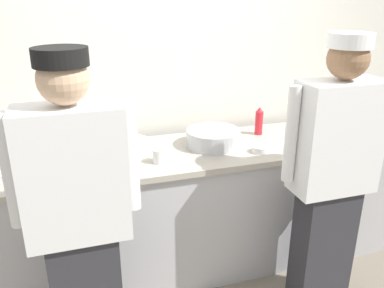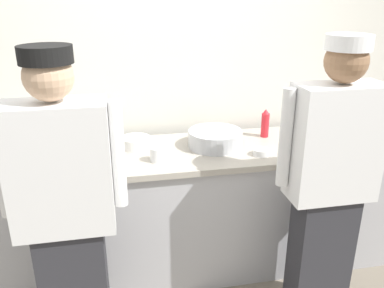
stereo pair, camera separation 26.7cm
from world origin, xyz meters
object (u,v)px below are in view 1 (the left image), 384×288
Objects in this scene: plate_stack_front at (319,133)px; mixing_bowl_steel at (213,138)px; chef_near_left at (79,216)px; deli_cup at (159,156)px; squeeze_bottle_primary at (259,121)px; sheet_tray at (13,165)px; ramekin_green_sauce at (112,166)px; plate_stack_rear at (134,144)px; chef_center at (332,173)px; ramekin_yellow_sauce at (260,149)px.

plate_stack_front is 0.79m from mixing_bowl_steel.
deli_cup is at bearing 44.65° from chef_near_left.
plate_stack_front is 1.16× the size of squeeze_bottle_primary.
sheet_tray is 4.37× the size of ramekin_green_sauce.
plate_stack_rear is at bearing 62.97° from chef_near_left.
mixing_bowl_steel is 0.43m from squeeze_bottle_primary.
sheet_tray is at bearing 160.03° from ramekin_green_sauce.
plate_stack_front is at bearing 2.83° from ramekin_green_sauce.
plate_stack_front is at bearing -33.53° from squeeze_bottle_primary.
squeeze_bottle_primary is at bearing 15.59° from ramekin_green_sauce.
plate_stack_rear is at bearing 170.18° from mixing_bowl_steel.
plate_stack_rear is 0.54× the size of mixing_bowl_steel.
deli_cup is (0.30, 0.02, 0.02)m from ramekin_green_sauce.
ramekin_green_sauce is (-0.19, -0.29, -0.01)m from plate_stack_rear.
ramekin_green_sauce is at bearing -177.01° from deli_cup.
sheet_tray is (-2.10, 0.14, -0.04)m from plate_stack_front.
squeeze_bottle_primary is at bearing 97.54° from chef_center.
chef_near_left is 0.99× the size of chef_center.
chef_near_left is 0.54m from ramekin_green_sauce.
chef_near_left reaches higher than plate_stack_front.
squeeze_bottle_primary reaches higher than plate_stack_front.
plate_stack_front is 0.65× the size of mixing_bowl_steel.
squeeze_bottle_primary is 0.38m from ramekin_yellow_sauce.
sheet_tray is at bearing 117.13° from chef_near_left.
plate_stack_rear is 0.87m from ramekin_yellow_sauce.
sheet_tray is 1.73m from squeeze_bottle_primary.
chef_near_left is 7.06× the size of plate_stack_front.
plate_stack_rear is at bearing 159.05° from ramekin_yellow_sauce.
ramekin_yellow_sauce reaches higher than sheet_tray.
deli_cup is at bearing 2.99° from ramekin_green_sauce.
chef_center is at bearing 1.51° from chef_near_left.
chef_near_left reaches higher than deli_cup.
chef_center is at bearing -20.22° from ramekin_green_sauce.
deli_cup reaches higher than plate_stack_rear.
chef_center is 8.62× the size of plate_stack_rear.
chef_center reaches higher than mixing_bowl_steel.
ramekin_green_sauce is 1.08× the size of deli_cup.
mixing_bowl_steel reaches higher than ramekin_yellow_sauce.
chef_center is at bearing -35.19° from plate_stack_rear.
mixing_bowl_steel is 3.87× the size of ramekin_green_sauce.
ramekin_yellow_sauce is at bearing 120.12° from chef_center.
chef_center is at bearing -51.75° from mixing_bowl_steel.
ramekin_green_sauce is at bearing -177.17° from plate_stack_front.
ramekin_yellow_sauce is 1.11× the size of ramekin_green_sauce.
chef_center is 4.63× the size of mixing_bowl_steel.
chef_center is 19.39× the size of deli_cup.
plate_stack_front is 0.45m from squeeze_bottle_primary.
mixing_bowl_steel is at bearing -0.68° from sheet_tray.
chef_near_left is 0.80m from sheet_tray.
plate_stack_front reaches higher than deli_cup.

